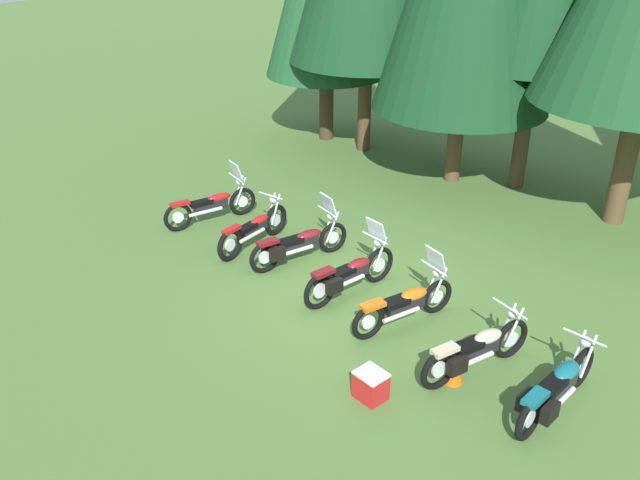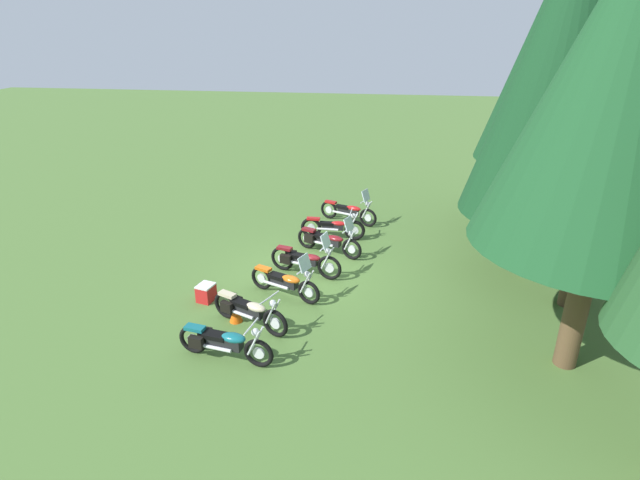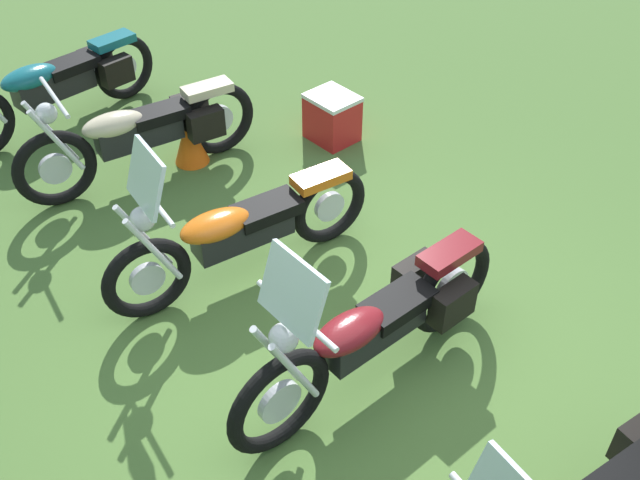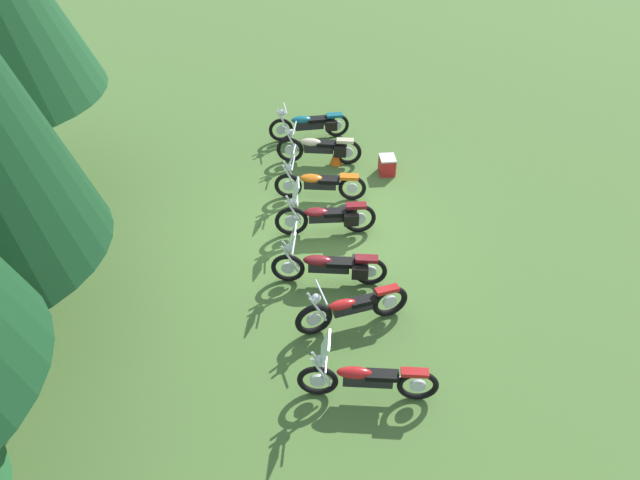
% 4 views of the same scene
% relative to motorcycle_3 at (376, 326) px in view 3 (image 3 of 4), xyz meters
% --- Properties ---
extents(ground_plane, '(80.00, 80.00, 0.00)m').
position_rel_motorcycle_3_xyz_m(ground_plane, '(0.01, 0.03, -0.47)').
color(ground_plane, '#4C7033').
extents(motorcycle_3, '(0.91, 2.17, 1.38)m').
position_rel_motorcycle_3_xyz_m(motorcycle_3, '(0.00, 0.00, 0.00)').
color(motorcycle_3, black).
rests_on(motorcycle_3, ground_plane).
extents(motorcycle_4, '(1.03, 2.06, 1.34)m').
position_rel_motorcycle_3_xyz_m(motorcycle_4, '(1.34, -0.28, -0.02)').
color(motorcycle_4, black).
rests_on(motorcycle_4, ground_plane).
extents(motorcycle_5, '(1.10, 2.07, 1.01)m').
position_rel_motorcycle_3_xyz_m(motorcycle_5, '(2.88, -0.87, -0.02)').
color(motorcycle_5, black).
rests_on(motorcycle_5, ground_plane).
extents(motorcycle_6, '(0.83, 2.24, 0.99)m').
position_rel_motorcycle_3_xyz_m(motorcycle_6, '(4.21, -1.05, -0.02)').
color(motorcycle_6, black).
rests_on(motorcycle_6, ground_plane).
extents(picnic_cooler, '(0.53, 0.49, 0.47)m').
position_rel_motorcycle_3_xyz_m(picnic_cooler, '(1.84, -2.30, -0.24)').
color(picnic_cooler, red).
rests_on(picnic_cooler, ground_plane).
extents(traffic_cone, '(0.32, 0.32, 0.48)m').
position_rel_motorcycle_3_xyz_m(traffic_cone, '(2.71, -1.24, -0.23)').
color(traffic_cone, '#EA590F').
rests_on(traffic_cone, ground_plane).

